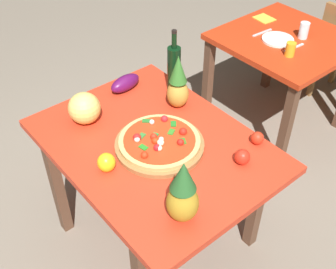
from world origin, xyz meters
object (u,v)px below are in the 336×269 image
pineapple_right (183,194)px  knife_utensil (294,48)px  melon (84,108)px  dinner_plate (278,39)px  wine_bottle (174,68)px  display_table (155,156)px  pizza (160,140)px  fork_utensil (262,33)px  bell_pepper (106,162)px  pizza_board (160,144)px  pineapple_left (178,85)px  background_table (284,53)px  drinking_glass_juice (290,49)px  tomato_at_corner (257,138)px  tomato_by_bottle (242,157)px  drinking_glass_water (304,30)px  napkin_folded (264,19)px  eggplant (125,83)px

pineapple_right → knife_utensil: (-0.59, 1.52, -0.14)m
melon → dinner_plate: 1.49m
wine_bottle → pineapple_right: (0.74, -0.58, -0.00)m
display_table → knife_utensil: knife_utensil is taller
pizza → fork_utensil: (-0.47, 1.31, -0.04)m
bell_pepper → dinner_plate: (-0.29, 1.60, -0.03)m
pizza_board → melon: size_ratio=2.60×
pineapple_left → background_table: bearing=95.9°
pizza_board → pineapple_right: 0.47m
fork_utensil → knife_utensil: 0.28m
bell_pepper → drinking_glass_juice: drinking_glass_juice is taller
wine_bottle → tomato_at_corner: 0.64m
tomato_at_corner → fork_utensil: size_ratio=0.37×
pineapple_left → tomato_by_bottle: (0.54, -0.06, -0.10)m
wine_bottle → tomato_at_corner: size_ratio=5.67×
pizza → drinking_glass_juice: size_ratio=4.38×
pineapple_left → melon: (-0.21, -0.46, -0.06)m
pizza_board → drinking_glass_water: bearing=99.4°
melon → drinking_glass_water: size_ratio=1.51×
melon → knife_utensil: (0.22, 1.49, -0.08)m
pizza_board → wine_bottle: wine_bottle is taller
display_table → drinking_glass_water: size_ratio=10.60×
tomato_at_corner → pineapple_left: bearing=-168.3°
background_table → napkin_folded: size_ratio=6.14×
fork_utensil → dinner_plate: bearing=4.2°
pineapple_right → pizza_board: bearing=152.9°
tomato_by_bottle → napkin_folded: 1.59m
display_table → background_table: 1.43m
melon → knife_utensil: 1.51m
background_table → drinking_glass_water: (0.07, 0.08, 0.18)m
pineapple_left → wine_bottle: bearing=147.4°
dinner_plate → napkin_folded: dinner_plate is taller
wine_bottle → fork_utensil: 0.95m
pineapple_left → pineapple_right: bearing=-39.2°
pizza → napkin_folded: size_ratio=2.89×
wine_bottle → knife_utensil: size_ratio=2.09×
pineapple_right → drinking_glass_juice: size_ratio=3.42×
melon → napkin_folded: bearing=96.9°
display_table → eggplant: bearing=161.4°
drinking_glass_water → pineapple_left: bearing=-87.9°
pizza_board → knife_utensil: 1.32m
pineapple_right → melon: bearing=178.1°
pineapple_right → knife_utensil: size_ratio=1.75×
pizza → wine_bottle: size_ratio=1.08×
pineapple_right → eggplant: pineapple_right is taller
eggplant → tomato_at_corner: bearing=16.2°
napkin_folded → display_table: bearing=-69.3°
napkin_folded → pizza_board: bearing=-67.8°
drinking_glass_water → napkin_folded: (-0.37, 0.02, -0.05)m
melon → bell_pepper: bearing=-17.0°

